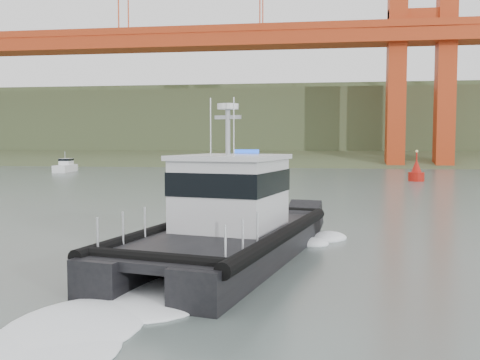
% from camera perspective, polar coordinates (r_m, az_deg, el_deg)
% --- Properties ---
extents(ground, '(400.00, 400.00, 0.00)m').
position_cam_1_polar(ground, '(20.36, -5.44, -8.54)').
color(ground, '#54635F').
rests_on(ground, ground).
extents(headlands, '(500.00, 105.36, 27.12)m').
position_cam_1_polar(headlands, '(144.90, 6.28, 5.12)').
color(headlands, '#3B4D2C').
rests_on(headlands, ground).
extents(patrol_boat, '(7.09, 13.17, 6.06)m').
position_cam_1_polar(patrol_boat, '(20.14, -1.33, -4.27)').
color(patrol_boat, black).
rests_on(patrol_boat, ground).
extents(motorboat, '(2.52, 5.82, 3.10)m').
position_cam_1_polar(motorboat, '(82.89, -18.12, 1.37)').
color(motorboat, silver).
rests_on(motorboat, ground).
extents(nav_buoy, '(1.79, 1.79, 3.72)m').
position_cam_1_polar(nav_buoy, '(63.47, 18.29, 0.77)').
color(nav_buoy, '#A8140B').
rests_on(nav_buoy, ground).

